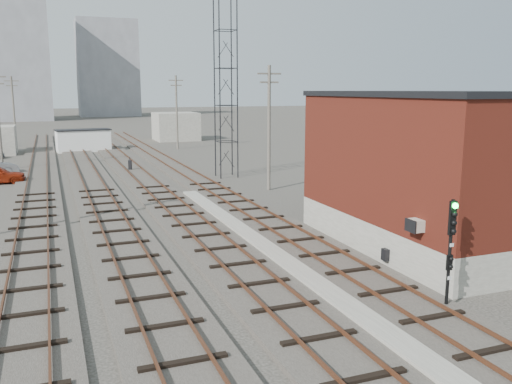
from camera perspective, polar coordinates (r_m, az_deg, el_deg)
ground at (r=69.26m, az=-13.88°, el=4.38°), size 320.00×320.00×0.00m
track_right at (r=49.13m, az=-7.87°, el=2.22°), size 3.20×90.00×0.39m
track_mid_right at (r=48.40m, az=-12.49°, el=1.94°), size 3.20×90.00×0.39m
track_mid_left at (r=47.99m, az=-17.21°, el=1.64°), size 3.20×90.00×0.39m
track_left at (r=47.91m, az=-21.99°, el=1.32°), size 3.20×90.00×0.39m
platform_curb at (r=25.11m, az=0.77°, el=-5.83°), size 0.90×28.00×0.26m
brick_building at (r=26.10m, az=16.92°, el=2.21°), size 6.54×12.20×7.22m
lattice_tower at (r=45.54m, az=-3.20°, el=10.98°), size 1.60×1.60×15.00m
utility_pole_left_c at (r=78.51m, az=-24.15°, el=7.98°), size 1.80×0.24×9.00m
utility_pole_right_a at (r=39.38m, az=1.38°, el=7.10°), size 1.80×0.24×9.00m
utility_pole_right_b at (r=68.06m, az=-8.35°, el=8.52°), size 1.80×0.24×9.00m
apartment_right at (r=159.31m, az=-15.37°, el=12.41°), size 16.00×12.00×26.00m
shed_right at (r=80.44m, az=-8.44°, el=6.84°), size 6.00×6.00×4.00m
signal_mast at (r=19.00m, az=19.81°, el=-5.48°), size 0.40×0.40×3.79m
switch_stand at (r=50.12m, az=-13.11°, el=2.76°), size 0.37×0.37×1.24m
site_trailer at (r=68.22m, az=-17.72°, el=5.22°), size 6.52×3.33×2.65m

